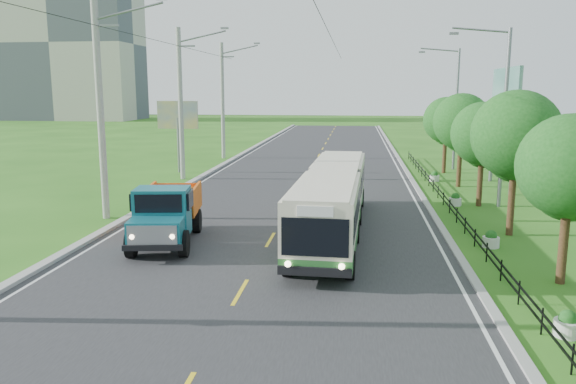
% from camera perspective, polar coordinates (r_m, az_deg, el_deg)
% --- Properties ---
extents(ground, '(240.00, 240.00, 0.00)m').
position_cam_1_polar(ground, '(17.12, -4.87, -10.14)').
color(ground, '#276016').
rests_on(ground, ground).
extents(road, '(14.00, 120.00, 0.02)m').
position_cam_1_polar(road, '(36.34, 1.50, 0.88)').
color(road, '#28282B').
rests_on(road, ground).
extents(curb_left, '(0.40, 120.00, 0.15)m').
position_cam_1_polar(curb_left, '(37.68, -9.47, 1.18)').
color(curb_left, '#9E9E99').
rests_on(curb_left, ground).
extents(curb_right, '(0.30, 120.00, 0.10)m').
position_cam_1_polar(curb_right, '(36.38, 12.79, 0.70)').
color(curb_right, '#9E9E99').
rests_on(curb_right, ground).
extents(edge_line_left, '(0.12, 120.00, 0.00)m').
position_cam_1_polar(edge_line_left, '(37.53, -8.66, 1.08)').
color(edge_line_left, silver).
rests_on(edge_line_left, road).
extents(edge_line_right, '(0.12, 120.00, 0.00)m').
position_cam_1_polar(edge_line_right, '(36.34, 12.00, 0.67)').
color(edge_line_right, silver).
rests_on(edge_line_right, road).
extents(centre_dash, '(0.12, 2.20, 0.00)m').
position_cam_1_polar(centre_dash, '(17.11, -4.87, -10.07)').
color(centre_dash, yellow).
rests_on(centre_dash, road).
extents(railing_right, '(0.04, 40.00, 0.60)m').
position_cam_1_polar(railing_right, '(30.59, 15.51, -0.74)').
color(railing_right, black).
rests_on(railing_right, ground).
extents(pole_near, '(3.51, 0.32, 10.00)m').
position_cam_1_polar(pole_near, '(27.29, -18.47, 7.96)').
color(pole_near, gray).
rests_on(pole_near, ground).
extents(pole_mid, '(3.51, 0.32, 10.00)m').
position_cam_1_polar(pole_mid, '(38.49, -10.81, 8.83)').
color(pole_mid, gray).
rests_on(pole_mid, ground).
extents(pole_far, '(3.51, 0.32, 10.00)m').
position_cam_1_polar(pole_far, '(50.06, -6.63, 9.25)').
color(pole_far, gray).
rests_on(pole_far, ground).
extents(tree_second, '(3.18, 3.26, 5.30)m').
position_cam_1_polar(tree_second, '(19.15, 26.74, 1.86)').
color(tree_second, '#382314').
rests_on(tree_second, ground).
extents(tree_third, '(3.60, 3.62, 6.00)m').
position_cam_1_polar(tree_third, '(24.79, 22.18, 4.97)').
color(tree_third, '#382314').
rests_on(tree_third, ground).
extents(tree_fourth, '(3.24, 3.31, 5.40)m').
position_cam_1_polar(tree_fourth, '(30.63, 19.22, 5.28)').
color(tree_fourth, '#382314').
rests_on(tree_fourth, ground).
extents(tree_fifth, '(3.48, 3.52, 5.80)m').
position_cam_1_polar(tree_fifth, '(36.49, 17.26, 6.53)').
color(tree_fifth, '#382314').
rests_on(tree_fifth, ground).
extents(tree_back, '(3.30, 3.36, 5.50)m').
position_cam_1_polar(tree_back, '(42.40, 15.81, 6.80)').
color(tree_back, '#382314').
rests_on(tree_back, ground).
extents(streetlight_mid, '(3.02, 0.20, 9.07)m').
position_cam_1_polar(streetlight_mid, '(30.60, 20.87, 7.65)').
color(streetlight_mid, slate).
rests_on(streetlight_mid, ground).
extents(streetlight_far, '(3.02, 0.20, 9.07)m').
position_cam_1_polar(streetlight_far, '(44.31, 16.54, 8.52)').
color(streetlight_far, slate).
rests_on(streetlight_far, ground).
extents(planter_front, '(0.64, 0.64, 0.67)m').
position_cam_1_polar(planter_front, '(15.74, 26.51, -12.00)').
color(planter_front, silver).
rests_on(planter_front, ground).
extents(planter_near, '(0.64, 0.64, 0.67)m').
position_cam_1_polar(planter_near, '(23.04, 19.92, -4.60)').
color(planter_near, silver).
rests_on(planter_near, ground).
extents(planter_mid, '(0.64, 0.64, 0.67)m').
position_cam_1_polar(planter_mid, '(30.69, 16.62, -0.79)').
color(planter_mid, silver).
rests_on(planter_mid, ground).
extents(planter_far, '(0.64, 0.64, 0.67)m').
position_cam_1_polar(planter_far, '(38.48, 14.65, 1.49)').
color(planter_far, silver).
rests_on(planter_far, ground).
extents(billboard_left, '(3.00, 0.20, 5.20)m').
position_cam_1_polar(billboard_left, '(41.77, -11.14, 7.24)').
color(billboard_left, slate).
rests_on(billboard_left, ground).
extents(billboard_right, '(0.24, 6.00, 7.30)m').
position_cam_1_polar(billboard_right, '(36.81, 21.21, 8.66)').
color(billboard_right, slate).
rests_on(billboard_right, ground).
extents(apartment_near, '(28.00, 14.00, 30.00)m').
position_cam_1_polar(apartment_near, '(125.44, -21.53, 13.75)').
color(apartment_near, '#B7B2A3').
rests_on(apartment_near, ground).
extents(apartment_far, '(24.00, 14.00, 26.00)m').
position_cam_1_polar(apartment_far, '(159.39, -25.26, 11.89)').
color(apartment_far, '#B7B2A3').
rests_on(apartment_far, ground).
extents(bus, '(2.77, 14.00, 2.69)m').
position_cam_1_polar(bus, '(23.42, 4.60, -0.43)').
color(bus, '#2A6A2C').
rests_on(bus, ground).
extents(dump_truck, '(2.90, 5.83, 2.35)m').
position_cam_1_polar(dump_truck, '(22.52, -12.24, -1.82)').
color(dump_truck, '#126271').
rests_on(dump_truck, ground).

